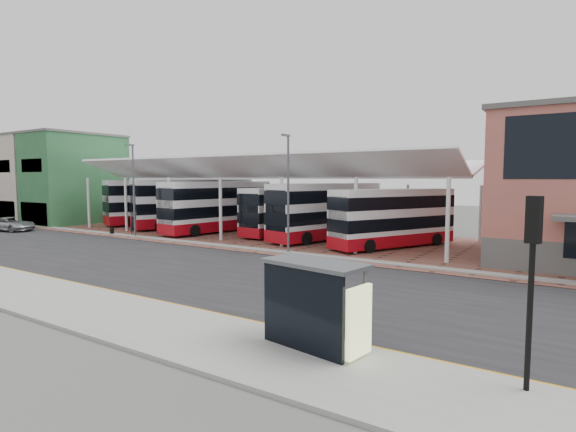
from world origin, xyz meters
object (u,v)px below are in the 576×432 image
(bus_0, at_px, (161,202))
(bus_3, at_px, (284,211))
(bus_1, at_px, (193,204))
(pedestrian, at_px, (133,226))
(silver_car, at_px, (11,224))
(traffic_signal_west, at_px, (532,262))
(bus_shelter, at_px, (316,297))
(bus_5, at_px, (393,218))
(bus_4, at_px, (326,212))
(bus_2, at_px, (218,207))

(bus_0, distance_m, bus_3, 16.73)
(bus_1, bearing_deg, pedestrian, -67.47)
(bus_3, relative_size, pedestrian, 6.30)
(silver_car, height_order, traffic_signal_west, traffic_signal_west)
(bus_0, xyz_separation_m, pedestrian, (5.51, -8.13, -1.60))
(bus_3, height_order, bus_shelter, bus_3)
(bus_5, xyz_separation_m, pedestrian, (-22.27, -5.65, -1.30))
(bus_4, distance_m, pedestrian, 17.51)
(bus_1, relative_size, bus_4, 1.04)
(bus_1, relative_size, bus_2, 1.02)
(pedestrian, distance_m, traffic_signal_west, 35.99)
(bus_4, bearing_deg, traffic_signal_west, -37.34)
(bus_0, bearing_deg, silver_car, -98.11)
(bus_0, xyz_separation_m, bus_3, (16.72, -0.28, -0.31))
(bus_shelter, bearing_deg, bus_4, 126.76)
(bus_5, xyz_separation_m, traffic_signal_west, (10.53, -20.28, 1.02))
(bus_1, height_order, traffic_signal_west, bus_1)
(bus_2, height_order, bus_4, bus_2)
(bus_1, relative_size, traffic_signal_west, 2.63)
(bus_2, relative_size, traffic_signal_west, 2.57)
(bus_0, relative_size, bus_shelter, 3.56)
(bus_1, height_order, bus_shelter, bus_1)
(bus_3, height_order, bus_4, bus_4)
(bus_1, height_order, bus_4, bus_1)
(bus_2, xyz_separation_m, traffic_signal_west, (27.88, -20.46, 0.78))
(bus_5, bearing_deg, silver_car, -137.75)
(pedestrian, xyz_separation_m, bus_shelter, (27.41, -15.18, 0.85))
(bus_2, distance_m, bus_5, 17.35)
(bus_1, distance_m, silver_car, 17.58)
(bus_4, bearing_deg, bus_2, -160.68)
(bus_1, bearing_deg, bus_0, -163.11)
(bus_2, xyz_separation_m, bus_shelter, (22.49, -21.01, -0.70))
(bus_2, xyz_separation_m, bus_4, (11.17, 0.91, -0.05))
(silver_car, bearing_deg, bus_shelter, -117.04)
(bus_3, bearing_deg, bus_shelter, -52.61)
(silver_car, bearing_deg, bus_4, -80.87)
(bus_shelter, xyz_separation_m, traffic_signal_west, (5.39, 0.55, 1.48))
(bus_3, bearing_deg, bus_0, -178.68)
(bus_3, height_order, bus_5, bus_5)
(bus_3, relative_size, silver_car, 2.15)
(silver_car, distance_m, pedestrian, 13.44)
(bus_1, xyz_separation_m, pedestrian, (-0.43, -7.18, -1.65))
(bus_1, xyz_separation_m, bus_4, (15.66, -0.43, -0.16))
(bus_2, bearing_deg, bus_shelter, -34.18)
(bus_4, bearing_deg, pedestrian, -142.61)
(pedestrian, bearing_deg, bus_2, -47.27)
(bus_2, relative_size, bus_5, 1.14)
(bus_2, height_order, bus_shelter, bus_2)
(bus_3, xyz_separation_m, silver_car, (-23.93, -12.20, -1.48))
(bus_2, height_order, traffic_signal_west, bus_2)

